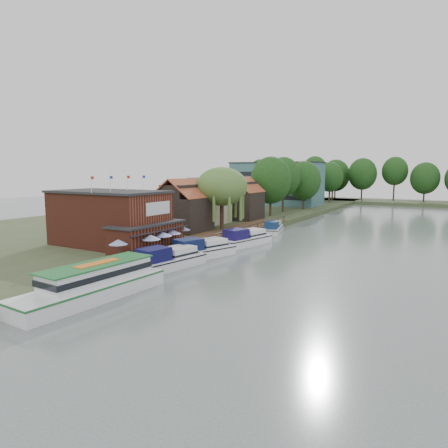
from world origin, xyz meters
The scene contains 27 objects.
ground centered at (0.00, 0.00, 0.00)m, with size 260.00×260.00×0.00m, color #525F5C.
land_bank centered at (-30.00, 35.00, 0.50)m, with size 50.00×140.00×1.00m, color #384728.
quay_deck centered at (-8.00, 10.00, 1.05)m, with size 6.00×50.00×0.10m, color #47301E.
quay_rail centered at (-5.30, 10.50, 1.50)m, with size 0.20×49.00×1.00m, color black, non-canonical shape.
pub centered at (-14.00, -1.00, 4.65)m, with size 20.00×11.00×7.30m, color maroon, non-canonical shape.
hotel_block centered at (-22.00, 70.00, 7.15)m, with size 25.40×12.40×12.30m, color #38666B, non-canonical shape.
cottage_a centered at (-15.00, 14.00, 5.25)m, with size 8.60×7.60×8.50m, color black, non-canonical shape.
cottage_b centered at (-18.00, 24.00, 5.25)m, with size 9.60×8.60×8.50m, color beige, non-canonical shape.
cottage_c centered at (-14.00, 33.00, 5.25)m, with size 7.60×7.60×8.50m, color black, non-canonical shape.
willow centered at (-10.50, 19.00, 6.21)m, with size 8.60×8.60×10.43m, color #476B2D, non-canonical shape.
umbrella_0 centered at (-7.79, -7.62, 2.29)m, with size 2.13×2.13×2.38m, color #1B4C99, non-canonical shape.
umbrella_1 centered at (-6.82, -3.48, 2.29)m, with size 2.38×2.38×2.38m, color navy, non-canonical shape.
umbrella_2 centered at (-7.14, -0.89, 2.29)m, with size 2.36×2.36×2.38m, color navy, non-canonical shape.
umbrella_3 centered at (-7.35, 1.20, 2.29)m, with size 2.42×2.42×2.38m, color navy, non-canonical shape.
umbrella_4 centered at (-8.05, 4.39, 2.29)m, with size 2.22×2.22×2.38m, color navy, non-canonical shape.
cruiser_0 centered at (-3.90, -4.03, 1.31)m, with size 3.46×10.69×2.62m, color silver, non-canonical shape.
cruiser_1 centered at (-3.82, 2.59, 1.30)m, with size 3.42×10.58×2.59m, color white, non-canonical shape.
cruiser_2 centered at (-2.87, 12.75, 1.30)m, with size 3.43×10.58×2.59m, color white, non-canonical shape.
cruiser_3 centered at (-3.93, 25.54, 1.15)m, with size 3.07×9.52×2.29m, color silver, non-canonical shape.
tour_boat centered at (-2.82, -15.82, 1.53)m, with size 3.95×14.02×3.06m, color silver, non-canonical shape.
swan centered at (-2.96, -11.52, 0.22)m, with size 0.44×0.44×0.44m, color white.
bank_tree_0 centered at (-11.57, 41.78, 7.43)m, with size 8.89×8.89×12.86m, color #143811, non-canonical shape.
bank_tree_1 centered at (-12.48, 51.32, 7.53)m, with size 8.18×8.18×13.07m, color #143811, non-canonical shape.
bank_tree_2 centered at (-10.30, 59.73, 7.12)m, with size 8.57×8.57×12.25m, color #143811, non-canonical shape.
bank_tree_3 centered at (-16.76, 78.18, 7.19)m, with size 6.18×6.18×12.37m, color #143811, non-canonical shape.
bank_tree_4 centered at (-10.53, 84.75, 7.23)m, with size 8.00×8.00×12.46m, color #143811, non-canonical shape.
bank_tree_5 centered at (-12.10, 94.00, 6.89)m, with size 6.60×6.60×11.79m, color #143811, non-canonical shape.
Camera 1 is at (23.34, -38.48, 10.85)m, focal length 32.00 mm.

